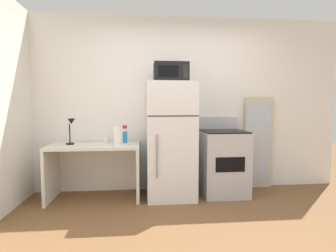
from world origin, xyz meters
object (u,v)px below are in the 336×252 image
Objects in this scene: desk at (95,161)px; oven_range at (223,162)px; desk_lamp at (71,127)px; spray_bottle at (125,136)px; leaning_mirror at (258,143)px; refrigerator at (171,140)px; paper_towel_roll at (118,136)px; coffee_mug at (106,139)px; microwave at (171,73)px.

desk is 1.81m from oven_range.
desk_lamp is at bearing 176.57° from desk.
spray_bottle is at bearing 175.88° from oven_range.
leaning_mirror reaches higher than desk.
refrigerator is 1.44m from leaning_mirror.
desk is 5.03× the size of paper_towel_roll.
desk is 0.76× the size of refrigerator.
coffee_mug is (0.45, 0.13, -0.19)m from desk_lamp.
microwave is 0.42× the size of oven_range.
spray_bottle is 0.18m from paper_towel_roll.
desk_lamp is 0.73m from spray_bottle.
microwave is (1.35, -0.05, 0.73)m from desk_lamp.
spray_bottle is 1.46m from oven_range.
desk_lamp is 0.77× the size of microwave.
microwave reaches higher than refrigerator.
desk is at bearing -133.45° from coffee_mug.
coffee_mug is 0.38× the size of spray_bottle.
refrigerator is at bearing -0.83° from desk.
paper_towel_roll is (0.32, -0.04, 0.34)m from desk.
coffee_mug reaches higher than desk.
coffee_mug is 0.06× the size of refrigerator.
desk_lamp is 1.36m from refrigerator.
desk is 0.47m from paper_towel_roll.
paper_towel_roll reaches higher than desk.
desk_lamp is 1.47× the size of paper_towel_roll.
spray_bottle is at bearing 168.31° from refrigerator.
leaning_mirror reaches higher than paper_towel_roll.
paper_towel_roll is at bearing -7.81° from desk.
refrigerator is at bearing -177.73° from oven_range.
microwave is at bearing -2.00° from desk.
leaning_mirror is (2.30, 0.13, -0.10)m from coffee_mug.
microwave is (0.90, -0.18, 0.92)m from coffee_mug.
microwave is (0.72, 0.01, 0.85)m from paper_towel_roll.
microwave is at bearing -2.33° from desk_lamp.
microwave is 1.76m from leaning_mirror.
desk_lamp is 2.18m from oven_range.
desk is at bearing -3.43° from desk_lamp.
desk_lamp is at bearing -164.40° from coffee_mug.
microwave is at bearing -176.15° from oven_range.
paper_towel_roll is at bearing -179.41° from microwave.
spray_bottle is at bearing 16.20° from desk.
refrigerator is 1.14× the size of leaning_mirror.
paper_towel_roll is 0.15× the size of refrigerator.
desk_lamp is at bearing -174.77° from leaning_mirror.
coffee_mug is 2.31m from leaning_mirror.
microwave reaches higher than desk_lamp.
refrigerator is 0.84m from oven_range.
oven_range is (0.77, 0.03, -0.33)m from refrigerator.
oven_range is at bearing 3.85° from microwave.
spray_bottle reaches higher than coffee_mug.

